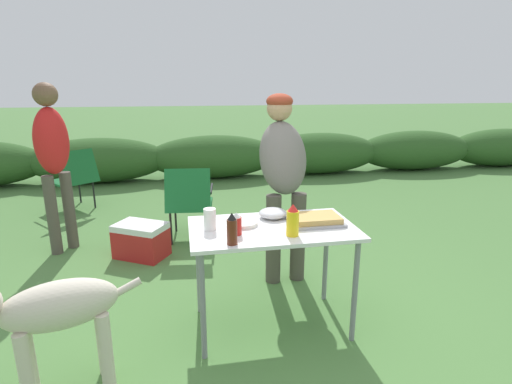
# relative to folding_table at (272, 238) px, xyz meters

# --- Properties ---
(ground_plane) EXTENTS (60.00, 60.00, 0.00)m
(ground_plane) POSITION_rel_folding_table_xyz_m (0.00, 0.00, -0.66)
(ground_plane) COLOR #4C7A3D
(shrub_hedge) EXTENTS (14.40, 0.90, 0.77)m
(shrub_hedge) POSITION_rel_folding_table_xyz_m (0.00, 4.74, -0.28)
(shrub_hedge) COLOR #2D5623
(shrub_hedge) RESTS_ON ground
(folding_table) EXTENTS (1.10, 0.64, 0.74)m
(folding_table) POSITION_rel_folding_table_xyz_m (0.00, 0.00, 0.00)
(folding_table) COLOR white
(folding_table) RESTS_ON ground
(food_tray) EXTENTS (0.36, 0.26, 0.06)m
(food_tray) POSITION_rel_folding_table_xyz_m (0.30, 0.01, 0.10)
(food_tray) COLOR #9E9EA3
(food_tray) RESTS_ON folding_table
(plate_stack) EXTENTS (0.20, 0.20, 0.03)m
(plate_stack) POSITION_rel_folding_table_xyz_m (-0.19, 0.07, 0.09)
(plate_stack) COLOR white
(plate_stack) RESTS_ON folding_table
(mixing_bowl) EXTENTS (0.20, 0.20, 0.07)m
(mixing_bowl) POSITION_rel_folding_table_xyz_m (0.04, 0.18, 0.11)
(mixing_bowl) COLOR silver
(mixing_bowl) RESTS_ON folding_table
(paper_cup_stack) EXTENTS (0.08, 0.08, 0.14)m
(paper_cup_stack) POSITION_rel_folding_table_xyz_m (-0.41, 0.02, 0.15)
(paper_cup_stack) COLOR white
(paper_cup_stack) RESTS_ON folding_table
(bbq_sauce_bottle) EXTENTS (0.06, 0.06, 0.20)m
(bbq_sauce_bottle) POSITION_rel_folding_table_xyz_m (-0.30, -0.25, 0.17)
(bbq_sauce_bottle) COLOR #562314
(bbq_sauce_bottle) RESTS_ON folding_table
(mustard_bottle) EXTENTS (0.08, 0.08, 0.21)m
(mustard_bottle) POSITION_rel_folding_table_xyz_m (0.09, -0.18, 0.17)
(mustard_bottle) COLOR yellow
(mustard_bottle) RESTS_ON folding_table
(ketchup_bottle) EXTENTS (0.07, 0.07, 0.15)m
(ketchup_bottle) POSITION_rel_folding_table_xyz_m (-0.26, -0.09, 0.15)
(ketchup_bottle) COLOR red
(ketchup_bottle) RESTS_ON folding_table
(standing_person_with_beanie) EXTENTS (0.43, 0.52, 1.58)m
(standing_person_with_beanie) POSITION_rel_folding_table_xyz_m (0.26, 0.75, 0.31)
(standing_person_with_beanie) COLOR #4C473D
(standing_person_with_beanie) RESTS_ON ground
(standing_person_in_gray_fleece) EXTENTS (0.41, 0.42, 1.68)m
(standing_person_in_gray_fleece) POSITION_rel_folding_table_xyz_m (-1.80, 1.69, 0.36)
(standing_person_in_gray_fleece) COLOR #4C473D
(standing_person_in_gray_fleece) RESTS_ON ground
(dog) EXTENTS (0.90, 0.41, 0.74)m
(dog) POSITION_rel_folding_table_xyz_m (-1.28, -0.44, -0.15)
(dog) COLOR beige
(dog) RESTS_ON ground
(camp_chair_green_behind_table) EXTENTS (0.73, 0.75, 0.83)m
(camp_chair_green_behind_table) POSITION_rel_folding_table_xyz_m (-2.00, 3.11, -0.20)
(camp_chair_green_behind_table) COLOR #19602D
(camp_chair_green_behind_table) RESTS_ON ground
(camp_chair_near_hedge) EXTENTS (0.53, 0.64, 0.83)m
(camp_chair_near_hedge) POSITION_rel_folding_table_xyz_m (-0.51, 1.69, -0.20)
(camp_chair_near_hedge) COLOR #19602D
(camp_chair_near_hedge) RESTS_ON ground
(cooler_box) EXTENTS (0.58, 0.52, 0.34)m
(cooler_box) POSITION_rel_folding_table_xyz_m (-1.01, 1.38, -0.49)
(cooler_box) COLOR #B21E1E
(cooler_box) RESTS_ON ground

